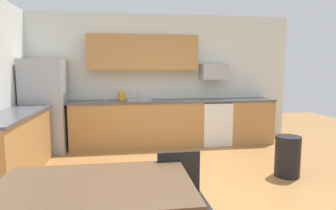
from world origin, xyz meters
name	(u,v)px	position (x,y,z in m)	size (l,w,h in m)	color
ground_plane	(179,191)	(0.00, 0.00, 0.00)	(12.00, 12.00, 0.00)	#9E6B38
wall_back	(157,79)	(0.00, 2.65, 1.35)	(5.80, 0.10, 2.70)	silver
cabinet_run_back	(138,124)	(-0.43, 2.30, 0.45)	(2.63, 0.60, 0.90)	#AD7A42
cabinet_run_back_right	(248,121)	(1.94, 2.30, 0.45)	(0.92, 0.60, 0.90)	#AD7A42
cabinet_run_left	(12,148)	(-2.30, 0.80, 0.45)	(0.60, 2.00, 0.90)	#AD7A42
countertop_back	(159,101)	(0.00, 2.30, 0.92)	(4.80, 0.64, 0.04)	#4C4C51
countertop_left	(10,115)	(-2.30, 0.80, 0.92)	(0.64, 2.00, 0.04)	#4C4C51
upper_cabinets_back	(143,53)	(-0.30, 2.43, 1.90)	(2.20, 0.34, 0.70)	#AD7A42
refrigerator	(46,106)	(-2.18, 2.22, 0.88)	(0.76, 0.70, 1.75)	#9EA0A5
oven_range	(214,122)	(1.18, 2.30, 0.46)	(0.60, 0.60, 0.91)	white
microwave	(214,72)	(1.18, 2.40, 1.51)	(0.54, 0.36, 0.32)	#9EA0A5
sink_basin	(139,103)	(-0.39, 2.30, 0.88)	(0.48, 0.40, 0.14)	#A5A8AD
sink_faucet	(139,95)	(-0.39, 2.48, 1.04)	(0.02, 0.02, 0.24)	#B2B5BA
dining_table	(94,192)	(-0.90, -1.52, 0.70)	(1.40, 0.90, 0.77)	brown
chair_near_table	(181,194)	(-0.21, -1.21, 0.50)	(0.41, 0.41, 0.85)	black
trash_bin	(288,156)	(1.67, 0.28, 0.30)	(0.36, 0.36, 0.60)	black
kettle	(122,96)	(-0.74, 2.35, 1.02)	(0.14, 0.14, 0.20)	orange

